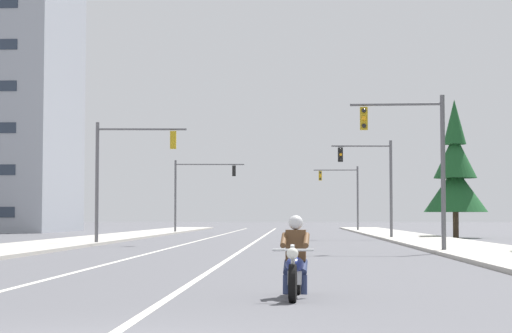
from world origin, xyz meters
TOP-DOWN VIEW (x-y plane):
  - lane_stripe_center at (-0.08, 45.00)m, footprint 0.16×100.00m
  - lane_stripe_left at (-3.50, 45.00)m, footprint 0.16×100.00m
  - sidewalk_kerb_right at (9.66, 40.00)m, footprint 4.40×110.00m
  - sidewalk_kerb_left at (-9.66, 40.00)m, footprint 4.40×110.00m
  - motorcycle_with_rider at (2.16, 6.32)m, footprint 0.70×2.19m
  - traffic_signal_near_right at (6.95, 25.36)m, footprint 3.70×0.37m
  - traffic_signal_near_left at (-6.52, 34.79)m, footprint 4.60×0.55m
  - traffic_signal_mid_right at (7.16, 46.10)m, footprint 3.82×0.52m
  - traffic_signal_mid_left at (-6.21, 65.24)m, footprint 5.94×0.64m
  - traffic_signal_far_right at (6.98, 74.93)m, footprint 4.27×0.37m
  - conifer_tree_right_verge_far at (12.89, 49.94)m, footprint 4.21×4.21m

SIDE VIEW (x-z plane):
  - lane_stripe_center at x=-0.08m, z-range 0.00..0.01m
  - lane_stripe_left at x=-3.50m, z-range 0.00..0.01m
  - sidewalk_kerb_right at x=9.66m, z-range 0.00..0.14m
  - sidewalk_kerb_left at x=-9.66m, z-range 0.00..0.14m
  - motorcycle_with_rider at x=2.16m, z-range -0.14..1.32m
  - traffic_signal_near_right at x=6.95m, z-range 0.92..7.12m
  - traffic_signal_mid_right at x=7.16m, z-range 0.93..7.13m
  - traffic_signal_far_right at x=6.98m, z-range 0.96..7.16m
  - traffic_signal_near_left at x=-6.52m, z-range 0.98..7.18m
  - traffic_signal_mid_left at x=-6.21m, z-range 1.06..7.26m
  - conifer_tree_right_verge_far at x=12.89m, z-range -0.39..8.88m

